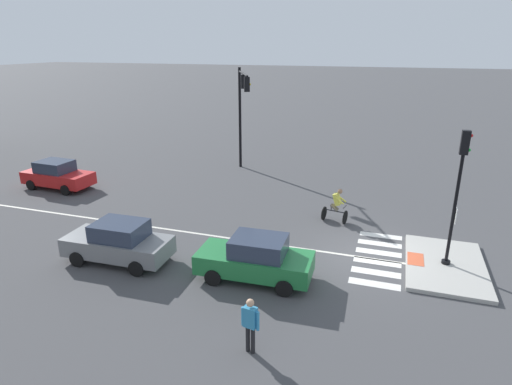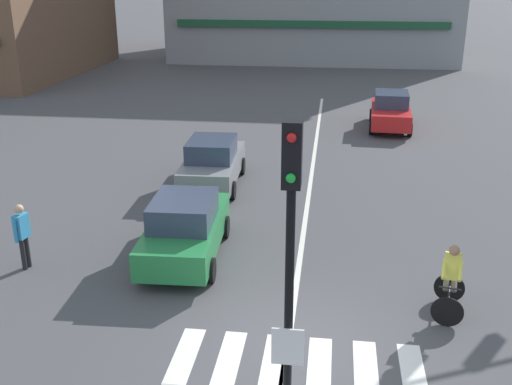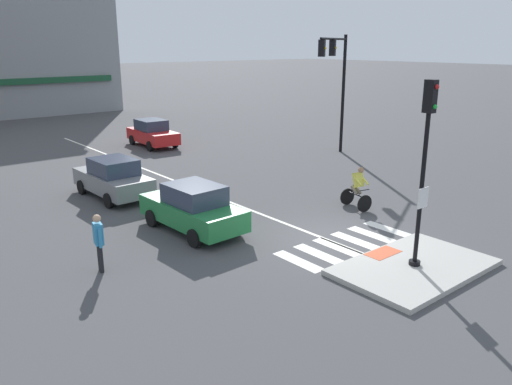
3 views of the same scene
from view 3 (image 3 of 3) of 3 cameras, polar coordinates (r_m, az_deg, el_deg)
name	(u,v)px [view 3 (image 3 of 3)]	position (r m, az deg, el deg)	size (l,w,h in m)	color
ground_plane	(333,239)	(16.82, 8.59, -5.14)	(300.00, 300.00, 0.00)	#474749
traffic_island	(414,267)	(15.10, 17.30, -7.99)	(4.54, 2.85, 0.15)	#B2AFA8
tactile_pad_front	(383,253)	(15.62, 14.04, -6.58)	(1.10, 0.60, 0.01)	#DB5B38
signal_pole	(425,158)	(14.14, 18.39, 3.67)	(0.44, 0.38, 5.09)	black
crosswalk_stripe_a	(298,261)	(15.02, 4.76, -7.69)	(0.44, 1.80, 0.01)	silver
crosswalk_stripe_b	(318,254)	(15.58, 7.02, -6.85)	(0.44, 1.80, 0.01)	silver
crosswalk_stripe_c	(337,247)	(16.17, 9.12, -6.06)	(0.44, 1.80, 0.01)	silver
crosswalk_stripe_d	(355,241)	(16.77, 11.06, -5.32)	(0.44, 1.80, 0.01)	silver
crosswalk_stripe_e	(372,235)	(17.40, 12.86, -4.62)	(0.44, 1.80, 0.01)	silver
crosswalk_stripe_f	(387,229)	(18.05, 14.53, -3.97)	(0.44, 1.80, 0.01)	silver
lane_centre_line	(171,179)	(24.19, -9.55, 1.49)	(0.14, 28.00, 0.01)	silver
traffic_light_mast	(337,74)	(28.57, 9.10, 13.04)	(4.17, 2.17, 6.60)	black
car_red_eastbound_distant	(152,133)	(32.19, -11.54, 6.53)	(2.00, 4.18, 1.64)	red
car_grey_westbound_far	(113,178)	(21.67, -15.73, 1.57)	(1.94, 4.15, 1.64)	slate
car_green_westbound_near	(193,208)	(17.20, -7.09, -1.73)	(1.98, 4.17, 1.64)	#237A3D
cyclist	(358,187)	(19.72, 11.33, 0.62)	(0.86, 1.20, 1.68)	black
pedestrian_at_curb_left	(99,238)	(14.63, -17.24, -4.94)	(0.28, 0.54, 1.67)	black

